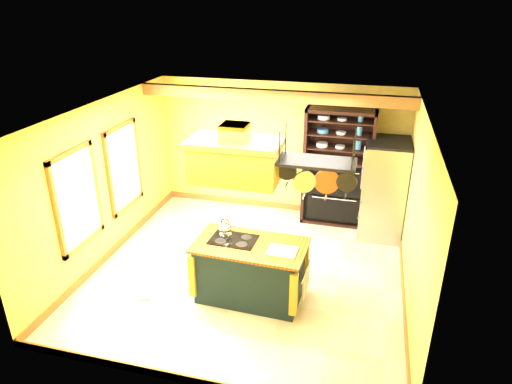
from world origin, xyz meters
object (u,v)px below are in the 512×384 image
at_px(kitchen_island, 250,270).
at_px(refrigerator, 383,191).
at_px(range_hood, 235,158).
at_px(pot_rack, 317,169).
at_px(hutch, 337,179).

height_order(kitchen_island, refrigerator, refrigerator).
bearing_deg(refrigerator, range_hood, -129.03).
bearing_deg(pot_rack, refrigerator, 69.19).
distance_m(pot_rack, hutch, 3.18).
relative_size(kitchen_island, hutch, 0.72).
relative_size(pot_rack, hutch, 0.46).
bearing_deg(range_hood, pot_rack, 0.15).
height_order(range_hood, refrigerator, range_hood).
relative_size(kitchen_island, refrigerator, 0.92).
height_order(refrigerator, hutch, hutch).
relative_size(pot_rack, refrigerator, 0.59).
xyz_separation_m(kitchen_island, refrigerator, (1.88, 2.56, 0.41)).
bearing_deg(refrigerator, kitchen_island, -126.27).
distance_m(pot_rack, refrigerator, 3.03).
height_order(kitchen_island, hutch, hutch).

